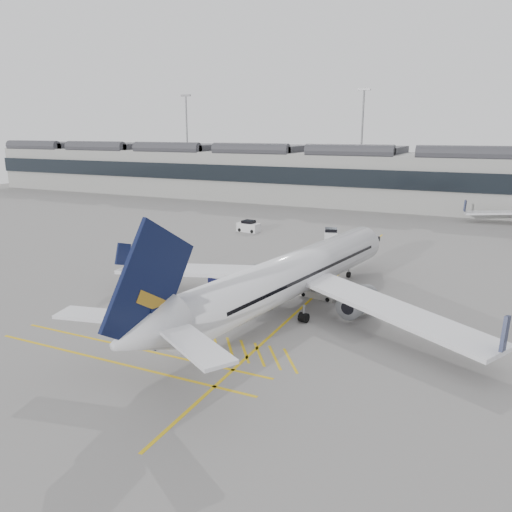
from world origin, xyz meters
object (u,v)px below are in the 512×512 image
at_px(ramp_agent_a, 248,277).
at_px(pushback_tug, 136,288).
at_px(airliner_main, 290,276).
at_px(baggage_cart_a, 222,284).
at_px(belt_loader, 318,292).
at_px(ramp_agent_b, 222,286).

bearing_deg(ramp_agent_a, pushback_tug, 164.55).
xyz_separation_m(airliner_main, pushback_tug, (-15.48, -2.14, -2.60)).
bearing_deg(baggage_cart_a, pushback_tug, -148.85).
bearing_deg(belt_loader, ramp_agent_b, -149.16).
distance_m(ramp_agent_a, pushback_tug, 11.46).
bearing_deg(ramp_agent_a, belt_loader, -62.32).
xyz_separation_m(ramp_agent_b, pushback_tug, (-7.77, -3.49, -0.22)).
xyz_separation_m(belt_loader, ramp_agent_a, (-8.03, 0.86, 0.29)).
relative_size(airliner_main, baggage_cart_a, 22.79).
xyz_separation_m(airliner_main, ramp_agent_a, (-6.81, 5.35, -2.35)).
bearing_deg(baggage_cart_a, ramp_agent_a, 80.54).
xyz_separation_m(belt_loader, baggage_cart_a, (-9.03, -2.92, 0.40)).
relative_size(baggage_cart_a, ramp_agent_a, 1.08).
distance_m(belt_loader, baggage_cart_a, 9.50).
relative_size(belt_loader, baggage_cart_a, 2.57).
relative_size(ramp_agent_a, ramp_agent_b, 1.03).
relative_size(belt_loader, ramp_agent_a, 2.76).
height_order(airliner_main, pushback_tug, airliner_main).
relative_size(airliner_main, ramp_agent_b, 25.38).
height_order(belt_loader, pushback_tug, belt_loader).
height_order(airliner_main, ramp_agent_b, airliner_main).
height_order(airliner_main, baggage_cart_a, airliner_main).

